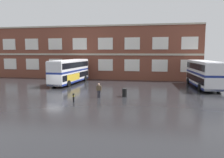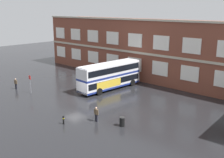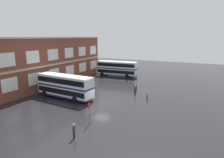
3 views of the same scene
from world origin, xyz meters
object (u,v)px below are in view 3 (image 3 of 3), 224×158
object	(u,v)px
second_passenger	(135,89)
safety_bollard_east	(147,97)
waiting_passenger	(74,130)
double_decker_near	(65,86)
station_litter_bin	(135,87)
bus_stand_flag	(89,112)
double_decker_middle	(117,68)

from	to	relation	value
second_passenger	safety_bollard_east	bearing A→B (deg)	-124.98
waiting_passenger	second_passenger	distance (m)	18.32
double_decker_near	safety_bollard_east	bearing A→B (deg)	-67.05
waiting_passenger	station_litter_bin	world-z (taller)	waiting_passenger
double_decker_near	bus_stand_flag	bearing A→B (deg)	-125.83
second_passenger	bus_stand_flag	world-z (taller)	bus_stand_flag
safety_bollard_east	double_decker_middle	bearing A→B (deg)	39.98
second_passenger	double_decker_near	bearing A→B (deg)	126.65
second_passenger	station_litter_bin	world-z (taller)	second_passenger
double_decker_near	second_passenger	distance (m)	12.97
bus_stand_flag	safety_bollard_east	world-z (taller)	bus_stand_flag
waiting_passenger	double_decker_near	bearing A→B (deg)	43.49
double_decker_middle	second_passenger	bearing A→B (deg)	-143.15
double_decker_middle	station_litter_bin	bearing A→B (deg)	-139.27
bus_stand_flag	safety_bollard_east	distance (m)	13.19
station_litter_bin	double_decker_near	bearing A→B (deg)	138.67
double_decker_middle	bus_stand_flag	distance (m)	29.97
double_decker_near	bus_stand_flag	size ratio (longest dim) A/B	4.12
double_decker_near	second_passenger	world-z (taller)	double_decker_near
double_decker_middle	station_litter_bin	distance (m)	14.29
double_decker_middle	waiting_passenger	world-z (taller)	double_decker_middle
bus_stand_flag	station_litter_bin	size ratio (longest dim) A/B	2.62
station_litter_bin	safety_bollard_east	xyz separation A→B (m)	(-5.00, -3.95, -0.03)
double_decker_middle	second_passenger	world-z (taller)	double_decker_middle
double_decker_near	safety_bollard_east	world-z (taller)	double_decker_near
bus_stand_flag	second_passenger	bearing A→B (deg)	-2.64
double_decker_near	safety_bollard_east	size ratio (longest dim) A/B	11.72
waiting_passenger	station_litter_bin	xyz separation A→B (m)	(21.26, 0.71, -0.41)
safety_bollard_east	station_litter_bin	bearing A→B (deg)	38.32
double_decker_near	waiting_passenger	size ratio (longest dim) A/B	6.55
station_litter_bin	safety_bollard_east	world-z (taller)	station_litter_bin
double_decker_near	second_passenger	bearing A→B (deg)	-53.35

